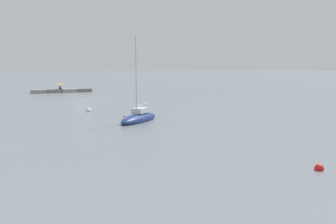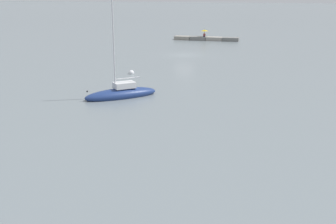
{
  "view_description": "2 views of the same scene",
  "coord_description": "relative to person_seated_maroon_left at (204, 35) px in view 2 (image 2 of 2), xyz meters",
  "views": [
    {
      "loc": [
        13.17,
        59.13,
        5.52
      ],
      "look_at": [
        -2.28,
        26.25,
        0.98
      ],
      "focal_mm": 41.03,
      "sensor_mm": 36.0,
      "label": 1
    },
    {
      "loc": [
        -12.53,
        56.43,
        8.75
      ],
      "look_at": [
        -6.99,
        35.43,
        2.34
      ],
      "focal_mm": 44.39,
      "sensor_mm": 36.0,
      "label": 2
    }
  ],
  "objects": [
    {
      "name": "ground_plane",
      "position": [
        -0.35,
        17.9,
        -0.9
      ],
      "size": [
        500.0,
        500.0,
        0.0
      ],
      "primitive_type": "plane",
      "color": "slate"
    },
    {
      "name": "seawall_pier",
      "position": [
        -0.35,
        -0.2,
        -0.57
      ],
      "size": [
        11.61,
        1.81,
        0.64
      ],
      "color": "slate",
      "rests_on": "ground_plane"
    },
    {
      "name": "person_seated_maroon_left",
      "position": [
        0.0,
        0.0,
        0.0
      ],
      "size": [
        0.47,
        0.65,
        0.73
      ],
      "rotation": [
        0.0,
        0.0,
        0.16
      ],
      "color": "#1E2333",
      "rests_on": "seawall_pier"
    },
    {
      "name": "umbrella_open_yellow",
      "position": [
        0.01,
        -0.23,
        0.86
      ],
      "size": [
        1.31,
        1.31,
        1.28
      ],
      "color": "black",
      "rests_on": "seawall_pier"
    },
    {
      "name": "sailboat_navy_near",
      "position": [
        -0.35,
        42.35,
        -0.58
      ],
      "size": [
        5.93,
        5.58,
        8.52
      ],
      "rotation": [
        0.0,
        0.0,
        5.44
      ],
      "color": "navy",
      "rests_on": "ground_plane"
    },
    {
      "name": "mooring_buoy_mid",
      "position": [
        2.25,
        32.57,
        -0.79
      ],
      "size": [
        0.61,
        0.61,
        0.61
      ],
      "color": "white",
      "rests_on": "ground_plane"
    }
  ]
}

